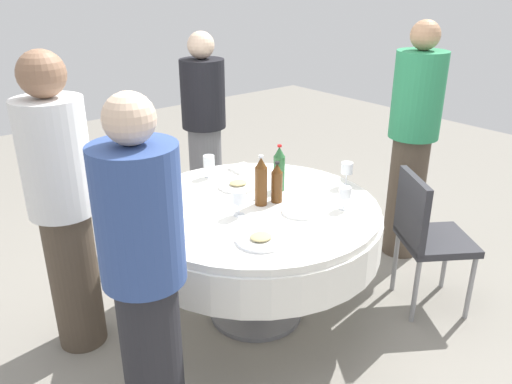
{
  "coord_description": "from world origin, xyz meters",
  "views": [
    {
      "loc": [
        -1.67,
        -2.04,
        1.94
      ],
      "look_at": [
        0.0,
        0.0,
        0.82
      ],
      "focal_mm": 36.13,
      "sensor_mm": 36.0,
      "label": 1
    }
  ],
  "objects_px": {
    "wine_glass_south": "(347,169)",
    "person_rear": "(412,140)",
    "plate_east": "(261,239)",
    "person_west": "(204,130)",
    "wine_glass_north": "(209,162)",
    "person_near": "(63,204)",
    "bottle_brown_rear": "(261,182)",
    "bottle_brown_near": "(277,183)",
    "wine_glass_inner": "(239,198)",
    "plate_right": "(301,211)",
    "plate_mid": "(238,185)",
    "bottle_green_west": "(279,169)",
    "wine_glass_left": "(345,194)",
    "dining_table": "(256,228)",
    "person_south": "(145,276)",
    "plate_far": "(164,212)",
    "chair_inner": "(425,231)"
  },
  "relations": [
    {
      "from": "wine_glass_south",
      "to": "person_rear",
      "type": "height_order",
      "value": "person_rear"
    },
    {
      "from": "plate_east",
      "to": "person_west",
      "type": "xyz_separation_m",
      "value": [
        0.74,
        1.58,
        0.06
      ]
    },
    {
      "from": "wine_glass_north",
      "to": "person_near",
      "type": "relative_size",
      "value": 0.09
    },
    {
      "from": "bottle_brown_rear",
      "to": "person_near",
      "type": "distance_m",
      "value": 1.05
    },
    {
      "from": "bottle_brown_near",
      "to": "wine_glass_north",
      "type": "distance_m",
      "value": 0.57
    },
    {
      "from": "bottle_brown_rear",
      "to": "wine_glass_inner",
      "type": "relative_size",
      "value": 2.05
    },
    {
      "from": "wine_glass_south",
      "to": "plate_right",
      "type": "xyz_separation_m",
      "value": [
        -0.48,
        -0.1,
        -0.1
      ]
    },
    {
      "from": "plate_mid",
      "to": "plate_east",
      "type": "distance_m",
      "value": 0.71
    },
    {
      "from": "bottle_green_west",
      "to": "wine_glass_left",
      "type": "relative_size",
      "value": 2.19
    },
    {
      "from": "bottle_green_west",
      "to": "dining_table",
      "type": "bearing_deg",
      "value": -161.33
    },
    {
      "from": "person_rear",
      "to": "person_south",
      "type": "distance_m",
      "value": 2.25
    },
    {
      "from": "wine_glass_inner",
      "to": "person_west",
      "type": "xyz_separation_m",
      "value": [
        0.64,
        1.28,
        -0.03
      ]
    },
    {
      "from": "person_west",
      "to": "person_near",
      "type": "relative_size",
      "value": 0.96
    },
    {
      "from": "bottle_brown_rear",
      "to": "plate_far",
      "type": "distance_m",
      "value": 0.56
    },
    {
      "from": "person_rear",
      "to": "chair_inner",
      "type": "height_order",
      "value": "person_rear"
    },
    {
      "from": "plate_mid",
      "to": "plate_east",
      "type": "xyz_separation_m",
      "value": [
        -0.34,
        -0.62,
        0.0
      ]
    },
    {
      "from": "person_rear",
      "to": "plate_far",
      "type": "bearing_deg",
      "value": -96.3
    },
    {
      "from": "bottle_brown_near",
      "to": "person_near",
      "type": "bearing_deg",
      "value": 155.24
    },
    {
      "from": "wine_glass_north",
      "to": "plate_far",
      "type": "height_order",
      "value": "wine_glass_north"
    },
    {
      "from": "bottle_brown_rear",
      "to": "bottle_green_west",
      "type": "relative_size",
      "value": 1.03
    },
    {
      "from": "chair_inner",
      "to": "plate_east",
      "type": "bearing_deg",
      "value": -67.52
    },
    {
      "from": "person_rear",
      "to": "person_south",
      "type": "xyz_separation_m",
      "value": [
        -2.23,
        -0.3,
        -0.06
      ]
    },
    {
      "from": "wine_glass_north",
      "to": "person_rear",
      "type": "xyz_separation_m",
      "value": [
        1.3,
        -0.6,
        0.03
      ]
    },
    {
      "from": "plate_right",
      "to": "chair_inner",
      "type": "relative_size",
      "value": 0.24
    },
    {
      "from": "dining_table",
      "to": "bottle_brown_rear",
      "type": "bearing_deg",
      "value": -27.94
    },
    {
      "from": "bottle_brown_near",
      "to": "plate_east",
      "type": "relative_size",
      "value": 0.97
    },
    {
      "from": "wine_glass_left",
      "to": "person_west",
      "type": "height_order",
      "value": "person_west"
    },
    {
      "from": "wine_glass_north",
      "to": "person_west",
      "type": "xyz_separation_m",
      "value": [
        0.44,
        0.71,
        -0.03
      ]
    },
    {
      "from": "bottle_brown_rear",
      "to": "wine_glass_left",
      "type": "relative_size",
      "value": 2.26
    },
    {
      "from": "wine_glass_inner",
      "to": "person_west",
      "type": "bearing_deg",
      "value": 63.33
    },
    {
      "from": "bottle_green_west",
      "to": "plate_mid",
      "type": "xyz_separation_m",
      "value": [
        -0.16,
        0.19,
        -0.12
      ]
    },
    {
      "from": "wine_glass_inner",
      "to": "plate_right",
      "type": "distance_m",
      "value": 0.35
    },
    {
      "from": "wine_glass_south",
      "to": "wine_glass_left",
      "type": "xyz_separation_m",
      "value": [
        -0.26,
        -0.22,
        -0.02
      ]
    },
    {
      "from": "bottle_brown_near",
      "to": "wine_glass_north",
      "type": "relative_size",
      "value": 1.69
    },
    {
      "from": "person_near",
      "to": "wine_glass_left",
      "type": "bearing_deg",
      "value": -96.37
    },
    {
      "from": "bottle_brown_near",
      "to": "plate_mid",
      "type": "distance_m",
      "value": 0.33
    },
    {
      "from": "wine_glass_north",
      "to": "plate_far",
      "type": "bearing_deg",
      "value": -149.56
    },
    {
      "from": "wine_glass_inner",
      "to": "chair_inner",
      "type": "relative_size",
      "value": 0.16
    },
    {
      "from": "person_south",
      "to": "dining_table",
      "type": "bearing_deg",
      "value": -90.0
    },
    {
      "from": "dining_table",
      "to": "plate_right",
      "type": "height_order",
      "value": "plate_right"
    },
    {
      "from": "bottle_green_west",
      "to": "wine_glass_north",
      "type": "distance_m",
      "value": 0.49
    },
    {
      "from": "person_south",
      "to": "wine_glass_left",
      "type": "bearing_deg",
      "value": -111.6
    },
    {
      "from": "wine_glass_north",
      "to": "person_near",
      "type": "height_order",
      "value": "person_near"
    },
    {
      "from": "bottle_brown_near",
      "to": "wine_glass_inner",
      "type": "distance_m",
      "value": 0.28
    },
    {
      "from": "chair_inner",
      "to": "bottle_green_west",
      "type": "bearing_deg",
      "value": -103.36
    },
    {
      "from": "dining_table",
      "to": "wine_glass_left",
      "type": "relative_size",
      "value": 10.99
    },
    {
      "from": "person_near",
      "to": "plate_east",
      "type": "bearing_deg",
      "value": -114.24
    },
    {
      "from": "wine_glass_inner",
      "to": "chair_inner",
      "type": "height_order",
      "value": "wine_glass_inner"
    },
    {
      "from": "bottle_brown_rear",
      "to": "wine_glass_inner",
      "type": "xyz_separation_m",
      "value": [
        -0.18,
        -0.03,
        -0.03
      ]
    },
    {
      "from": "wine_glass_north",
      "to": "wine_glass_left",
      "type": "xyz_separation_m",
      "value": [
        0.3,
        -0.87,
        -0.01
      ]
    }
  ]
}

